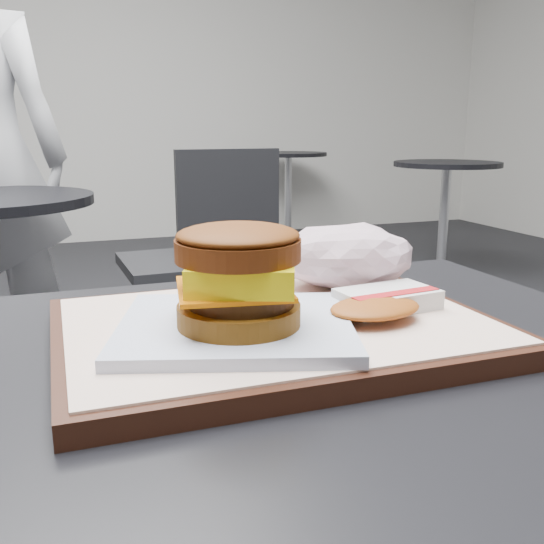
% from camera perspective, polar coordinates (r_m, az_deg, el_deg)
% --- Properties ---
extents(serving_tray, '(0.38, 0.28, 0.02)m').
position_cam_1_polar(serving_tray, '(0.54, 0.41, -5.42)').
color(serving_tray, black).
rests_on(serving_tray, customer_table).
extents(breakfast_sandwich, '(0.23, 0.22, 0.09)m').
position_cam_1_polar(breakfast_sandwich, '(0.49, -3.21, -1.57)').
color(breakfast_sandwich, white).
rests_on(breakfast_sandwich, serving_tray).
extents(hash_brown, '(0.13, 0.10, 0.02)m').
position_cam_1_polar(hash_brown, '(0.56, 10.32, -2.86)').
color(hash_brown, silver).
rests_on(hash_brown, serving_tray).
extents(crumpled_wrapper, '(0.15, 0.12, 0.07)m').
position_cam_1_polar(crumpled_wrapper, '(0.65, 7.00, 1.52)').
color(crumpled_wrapper, silver).
rests_on(crumpled_wrapper, serving_tray).
extents(neighbor_chair, '(0.61, 0.44, 0.88)m').
position_cam_1_polar(neighbor_chair, '(2.29, -6.97, 2.13)').
color(neighbor_chair, '#A5A5AA').
rests_on(neighbor_chair, ground).
extents(bg_table_near, '(0.66, 0.66, 0.75)m').
position_cam_1_polar(bg_table_near, '(3.99, 16.01, 7.26)').
color(bg_table_near, black).
rests_on(bg_table_near, ground).
extents(bg_table_far, '(0.66, 0.66, 0.75)m').
position_cam_1_polar(bg_table_far, '(5.30, 1.53, 9.17)').
color(bg_table_far, black).
rests_on(bg_table_far, ground).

